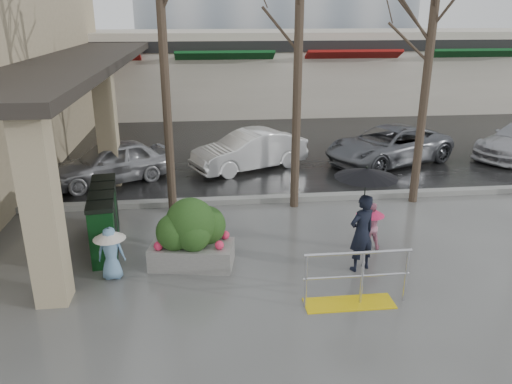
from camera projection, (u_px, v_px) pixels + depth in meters
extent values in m
plane|color=#51514F|center=(267.00, 275.00, 9.83)|extent=(120.00, 120.00, 0.00)
cube|color=black|center=(220.00, 97.00, 30.40)|extent=(120.00, 36.00, 0.01)
cube|color=gray|center=(248.00, 200.00, 13.55)|extent=(120.00, 0.30, 0.15)
cube|color=#2D2823|center=(82.00, 55.00, 15.58)|extent=(2.80, 18.00, 0.25)
cube|color=tan|center=(42.00, 210.00, 8.36)|extent=(0.55, 0.55, 3.50)
cube|color=tan|center=(107.00, 127.00, 14.44)|extent=(0.55, 0.55, 3.50)
cube|color=beige|center=(260.00, 71.00, 26.19)|extent=(34.00, 6.00, 4.00)
cube|color=maroon|center=(91.00, 60.00, 22.35)|extent=(4.50, 1.68, 0.87)
cube|color=#0F4C1E|center=(224.00, 59.00, 22.98)|extent=(4.50, 1.68, 0.87)
cube|color=maroon|center=(351.00, 58.00, 23.61)|extent=(4.50, 1.68, 0.87)
cube|color=#0F4C1E|center=(471.00, 57.00, 24.24)|extent=(4.50, 1.68, 0.87)
cube|color=black|center=(267.00, 46.00, 23.01)|extent=(34.00, 0.35, 0.50)
cube|color=yellow|center=(349.00, 303.00, 8.84)|extent=(1.60, 0.50, 0.02)
cylinder|color=silver|center=(306.00, 282.00, 8.59)|extent=(0.05, 0.05, 1.00)
cylinder|color=silver|center=(362.00, 278.00, 8.70)|extent=(0.05, 0.05, 1.00)
cylinder|color=silver|center=(406.00, 276.00, 8.78)|extent=(0.05, 0.05, 1.00)
cylinder|color=silver|center=(358.00, 253.00, 8.52)|extent=(1.90, 0.06, 0.06)
cylinder|color=silver|center=(357.00, 276.00, 8.67)|extent=(1.90, 0.04, 0.04)
cylinder|color=#382B21|center=(165.00, 78.00, 11.83)|extent=(0.22, 0.22, 6.80)
cylinder|color=#382B21|center=(298.00, 72.00, 12.14)|extent=(0.22, 0.22, 7.00)
cylinder|color=#382B21|center=(426.00, 81.00, 12.57)|extent=(0.22, 0.22, 6.50)
imported|color=black|center=(362.00, 233.00, 9.78)|extent=(0.68, 0.58, 1.59)
cylinder|color=black|center=(365.00, 194.00, 9.50)|extent=(0.02, 0.02, 1.01)
cone|color=black|center=(366.00, 173.00, 9.36)|extent=(1.20, 1.20, 0.18)
sphere|color=black|center=(367.00, 167.00, 9.32)|extent=(0.05, 0.05, 0.05)
imported|color=#CA7B96|center=(369.00, 226.00, 10.77)|extent=(0.54, 0.44, 1.06)
cylinder|color=black|center=(370.00, 217.00, 10.71)|extent=(0.02, 0.02, 0.46)
cone|color=#DE2356|center=(371.00, 211.00, 10.66)|extent=(0.61, 0.61, 0.18)
sphere|color=black|center=(371.00, 207.00, 10.62)|extent=(0.05, 0.05, 0.05)
imported|color=#6A95BD|center=(111.00, 253.00, 9.53)|extent=(0.52, 0.35, 1.06)
cylinder|color=black|center=(110.00, 242.00, 9.45)|extent=(0.02, 0.02, 0.49)
cone|color=beige|center=(109.00, 234.00, 9.40)|extent=(0.62, 0.62, 0.18)
sphere|color=black|center=(108.00, 229.00, 9.36)|extent=(0.05, 0.05, 0.05)
cube|color=gray|center=(192.00, 255.00, 10.14)|extent=(1.78, 1.11, 0.46)
ellipsoid|color=#1B4415|center=(191.00, 224.00, 9.90)|extent=(1.01, 0.91, 1.06)
sphere|color=#1B4415|center=(174.00, 232.00, 9.83)|extent=(0.73, 0.73, 0.73)
sphere|color=#1B4415|center=(207.00, 225.00, 10.10)|extent=(0.77, 0.77, 0.77)
cube|color=#0B3313|center=(103.00, 238.00, 10.02)|extent=(0.55, 0.55, 1.21)
cube|color=black|center=(99.00, 207.00, 9.79)|extent=(0.59, 0.59, 0.09)
cube|color=black|center=(104.00, 226.00, 10.57)|extent=(0.55, 0.55, 1.21)
cube|color=black|center=(101.00, 197.00, 10.35)|extent=(0.59, 0.59, 0.09)
cube|color=#0C3816|center=(105.00, 215.00, 11.13)|extent=(0.55, 0.55, 1.21)
cube|color=black|center=(102.00, 187.00, 10.90)|extent=(0.59, 0.59, 0.09)
cube|color=black|center=(106.00, 206.00, 11.68)|extent=(0.55, 0.55, 1.21)
cube|color=black|center=(103.00, 179.00, 11.46)|extent=(0.59, 0.59, 0.09)
imported|color=#A5A6AA|center=(111.00, 162.00, 14.99)|extent=(3.97, 3.01, 1.26)
imported|color=white|center=(249.00, 150.00, 16.28)|extent=(4.03, 2.82, 1.26)
imported|color=slate|center=(388.00, 145.00, 16.92)|extent=(4.99, 3.75, 1.26)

